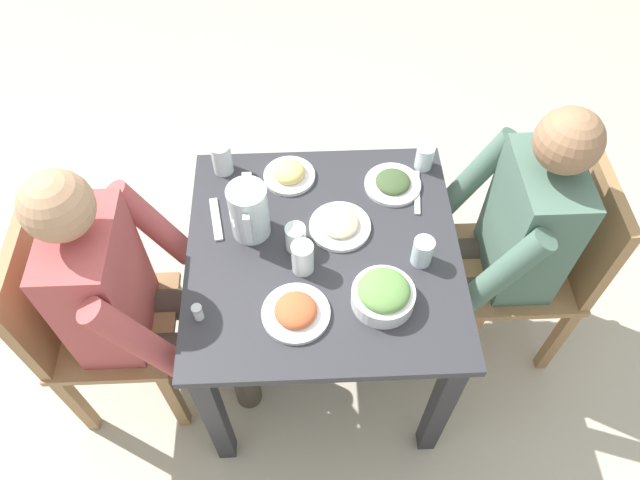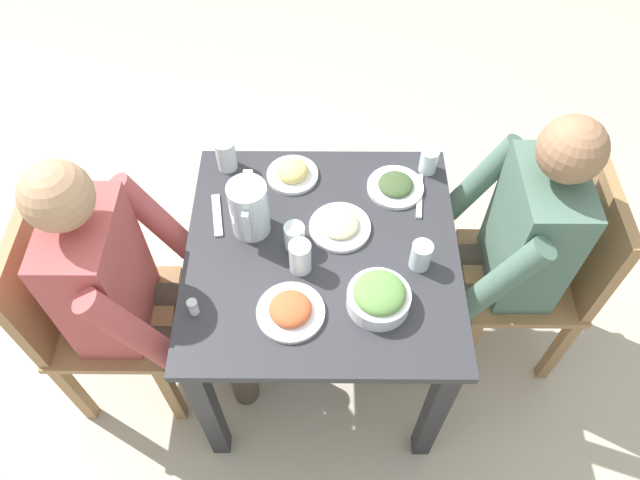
{
  "view_description": "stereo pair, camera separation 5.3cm",
  "coord_description": "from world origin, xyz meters",
  "px_view_note": "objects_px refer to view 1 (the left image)",
  "views": [
    {
      "loc": [
        1.05,
        -0.05,
        2.24
      ],
      "look_at": [
        -0.05,
        -0.01,
        0.73
      ],
      "focal_mm": 33.52,
      "sensor_mm": 36.0,
      "label": 1
    },
    {
      "loc": [
        1.05,
        -0.0,
        2.24
      ],
      "look_at": [
        -0.05,
        -0.01,
        0.73
      ],
      "focal_mm": 33.52,
      "sensor_mm": 36.0,
      "label": 2
    }
  ],
  "objects_px": {
    "plate_dolmas": "(393,183)",
    "water_glass_far_right": "(222,158)",
    "water_pitcher": "(249,211)",
    "salt_shaker": "(198,312)",
    "chair_far": "(544,260)",
    "dining_table": "(323,274)",
    "water_glass_far_left": "(425,157)",
    "plate_fries": "(289,173)",
    "chair_near": "(86,320)",
    "diner_far": "(497,237)",
    "water_glass_near_left": "(303,258)",
    "salad_bowl": "(383,294)",
    "water_glass_center": "(423,251)",
    "water_glass_by_pitcher": "(296,238)",
    "diner_near": "(137,295)",
    "plate_beans": "(340,225)",
    "plate_rice_curry": "(296,311)"
  },
  "relations": [
    {
      "from": "water_glass_center",
      "to": "water_glass_by_pitcher",
      "type": "bearing_deg",
      "value": -100.17
    },
    {
      "from": "water_glass_far_left",
      "to": "plate_fries",
      "type": "bearing_deg",
      "value": -85.91
    },
    {
      "from": "water_glass_by_pitcher",
      "to": "water_pitcher",
      "type": "bearing_deg",
      "value": -116.29
    },
    {
      "from": "water_glass_far_right",
      "to": "water_glass_near_left",
      "type": "relative_size",
      "value": 1.02
    },
    {
      "from": "chair_near",
      "to": "water_pitcher",
      "type": "relative_size",
      "value": 4.66
    },
    {
      "from": "dining_table",
      "to": "water_glass_far_right",
      "type": "distance_m",
      "value": 0.51
    },
    {
      "from": "dining_table",
      "to": "water_glass_center",
      "type": "bearing_deg",
      "value": 79.81
    },
    {
      "from": "chair_near",
      "to": "plate_fries",
      "type": "xyz_separation_m",
      "value": [
        -0.38,
        0.68,
        0.26
      ]
    },
    {
      "from": "water_glass_far_right",
      "to": "plate_dolmas",
      "type": "bearing_deg",
      "value": 80.28
    },
    {
      "from": "water_glass_by_pitcher",
      "to": "water_glass_near_left",
      "type": "distance_m",
      "value": 0.08
    },
    {
      "from": "chair_far",
      "to": "water_glass_near_left",
      "type": "height_order",
      "value": "chair_far"
    },
    {
      "from": "water_glass_by_pitcher",
      "to": "salt_shaker",
      "type": "distance_m",
      "value": 0.36
    },
    {
      "from": "dining_table",
      "to": "salt_shaker",
      "type": "height_order",
      "value": "salt_shaker"
    },
    {
      "from": "chair_far",
      "to": "water_pitcher",
      "type": "distance_m",
      "value": 1.06
    },
    {
      "from": "water_glass_near_left",
      "to": "water_pitcher",
      "type": "bearing_deg",
      "value": -133.29
    },
    {
      "from": "plate_dolmas",
      "to": "water_glass_by_pitcher",
      "type": "xyz_separation_m",
      "value": [
        0.23,
        -0.32,
        0.03
      ]
    },
    {
      "from": "chair_near",
      "to": "plate_fries",
      "type": "height_order",
      "value": "chair_near"
    },
    {
      "from": "chair_near",
      "to": "water_glass_center",
      "type": "xyz_separation_m",
      "value": [
        -0.03,
        1.08,
        0.29
      ]
    },
    {
      "from": "chair_near",
      "to": "diner_far",
      "type": "xyz_separation_m",
      "value": [
        -0.17,
        1.36,
        0.15
      ]
    },
    {
      "from": "dining_table",
      "to": "water_pitcher",
      "type": "height_order",
      "value": "water_pitcher"
    },
    {
      "from": "dining_table",
      "to": "diner_near",
      "type": "relative_size",
      "value": 0.71
    },
    {
      "from": "chair_far",
      "to": "salad_bowl",
      "type": "relative_size",
      "value": 4.88
    },
    {
      "from": "water_pitcher",
      "to": "water_glass_far_right",
      "type": "distance_m",
      "value": 0.28
    },
    {
      "from": "plate_fries",
      "to": "salt_shaker",
      "type": "height_order",
      "value": "plate_fries"
    },
    {
      "from": "plate_dolmas",
      "to": "water_glass_far_right",
      "type": "relative_size",
      "value": 1.65
    },
    {
      "from": "diner_near",
      "to": "plate_beans",
      "type": "bearing_deg",
      "value": 104.11
    },
    {
      "from": "plate_beans",
      "to": "salt_shaker",
      "type": "distance_m",
      "value": 0.51
    },
    {
      "from": "water_pitcher",
      "to": "salt_shaker",
      "type": "relative_size",
      "value": 3.52
    },
    {
      "from": "chair_far",
      "to": "diner_far",
      "type": "distance_m",
      "value": 0.25
    },
    {
      "from": "plate_rice_curry",
      "to": "water_glass_by_pitcher",
      "type": "height_order",
      "value": "water_glass_by_pitcher"
    },
    {
      "from": "water_pitcher",
      "to": "salt_shaker",
      "type": "bearing_deg",
      "value": -25.03
    },
    {
      "from": "chair_far",
      "to": "water_pitcher",
      "type": "relative_size",
      "value": 4.66
    },
    {
      "from": "salad_bowl",
      "to": "plate_fries",
      "type": "height_order",
      "value": "salad_bowl"
    },
    {
      "from": "salad_bowl",
      "to": "water_glass_near_left",
      "type": "distance_m",
      "value": 0.26
    },
    {
      "from": "chair_far",
      "to": "plate_rice_curry",
      "type": "xyz_separation_m",
      "value": [
        0.32,
        -0.87,
        0.26
      ]
    },
    {
      "from": "water_glass_far_left",
      "to": "salt_shaker",
      "type": "bearing_deg",
      "value": -52.35
    },
    {
      "from": "chair_far",
      "to": "plate_dolmas",
      "type": "xyz_separation_m",
      "value": [
        -0.15,
        -0.54,
        0.26
      ]
    },
    {
      "from": "water_glass_center",
      "to": "salt_shaker",
      "type": "distance_m",
      "value": 0.67
    },
    {
      "from": "plate_fries",
      "to": "water_pitcher",
      "type": "bearing_deg",
      "value": -28.91
    },
    {
      "from": "salt_shaker",
      "to": "water_glass_far_left",
      "type": "bearing_deg",
      "value": 127.65
    },
    {
      "from": "salad_bowl",
      "to": "water_glass_by_pitcher",
      "type": "distance_m",
      "value": 0.32
    },
    {
      "from": "chair_near",
      "to": "chair_far",
      "type": "xyz_separation_m",
      "value": [
        -0.17,
        1.57,
        0.0
      ]
    },
    {
      "from": "dining_table",
      "to": "water_glass_near_left",
      "type": "bearing_deg",
      "value": -44.45
    },
    {
      "from": "chair_far",
      "to": "plate_dolmas",
      "type": "relative_size",
      "value": 4.75
    },
    {
      "from": "chair_far",
      "to": "diner_far",
      "type": "height_order",
      "value": "diner_far"
    },
    {
      "from": "salt_shaker",
      "to": "water_glass_far_right",
      "type": "bearing_deg",
      "value": 175.9
    },
    {
      "from": "plate_fries",
      "to": "plate_dolmas",
      "type": "bearing_deg",
      "value": 81.17
    },
    {
      "from": "diner_far",
      "to": "water_glass_near_left",
      "type": "xyz_separation_m",
      "value": [
        0.16,
        -0.64,
        0.15
      ]
    },
    {
      "from": "water_glass_far_left",
      "to": "water_glass_by_pitcher",
      "type": "height_order",
      "value": "water_glass_by_pitcher"
    },
    {
      "from": "diner_far",
      "to": "water_glass_far_left",
      "type": "bearing_deg",
      "value": -136.74
    }
  ]
}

